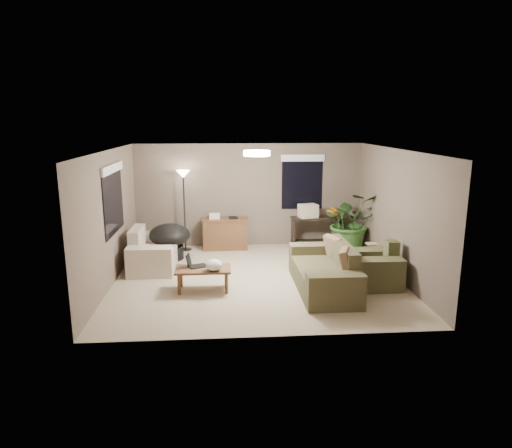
{
  "coord_description": "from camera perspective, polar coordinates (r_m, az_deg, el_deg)",
  "views": [
    {
      "loc": [
        -0.64,
        -8.49,
        3.03
      ],
      "look_at": [
        0.0,
        0.2,
        1.05
      ],
      "focal_mm": 32.0,
      "sensor_mm": 36.0,
      "label": 1
    }
  ],
  "objects": [
    {
      "name": "desk_papers",
      "position": [
        10.9,
        -4.73,
        0.95
      ],
      "size": [
        0.69,
        0.28,
        0.12
      ],
      "color": "silver",
      "rests_on": "desk"
    },
    {
      "name": "cat_scratching_post",
      "position": [
        10.01,
        14.18,
        -3.93
      ],
      "size": [
        0.32,
        0.32,
        0.5
      ],
      "color": "tan",
      "rests_on": "ground"
    },
    {
      "name": "room_shell",
      "position": [
        8.7,
        0.1,
        0.99
      ],
      "size": [
        5.5,
        5.5,
        5.5
      ],
      "color": "tan",
      "rests_on": "ground"
    },
    {
      "name": "houseplant",
      "position": [
        10.94,
        11.72,
        -0.52
      ],
      "size": [
        1.3,
        1.44,
        1.12
      ],
      "primitive_type": "imported",
      "color": "#2D5923",
      "rests_on": "ground"
    },
    {
      "name": "desk",
      "position": [
        11.0,
        -3.87,
        -1.18
      ],
      "size": [
        1.1,
        0.5,
        0.75
      ],
      "color": "brown",
      "rests_on": "ground"
    },
    {
      "name": "window_back",
      "position": [
        11.21,
        5.82,
        6.36
      ],
      "size": [
        1.06,
        0.05,
        1.33
      ],
      "color": "black",
      "rests_on": "room_shell"
    },
    {
      "name": "plastic_bag",
      "position": [
        8.17,
        -5.3,
        -5.12
      ],
      "size": [
        0.36,
        0.34,
        0.21
      ],
      "primitive_type": "ellipsoid",
      "rotation": [
        0.0,
        0.0,
        -0.27
      ],
      "color": "white",
      "rests_on": "coffee_table"
    },
    {
      "name": "ceiling_fixture",
      "position": [
        8.54,
        0.1,
        8.84
      ],
      "size": [
        0.5,
        0.5,
        0.1
      ],
      "primitive_type": "cylinder",
      "color": "white",
      "rests_on": "room_shell"
    },
    {
      "name": "window_left",
      "position": [
        9.12,
        -17.45,
        4.36
      ],
      "size": [
        0.05,
        1.56,
        1.33
      ],
      "color": "black",
      "rests_on": "room_shell"
    },
    {
      "name": "loveseat",
      "position": [
        9.88,
        -12.8,
        -3.59
      ],
      "size": [
        0.9,
        1.6,
        0.85
      ],
      "color": "beige",
      "rests_on": "ground"
    },
    {
      "name": "papasan_chair",
      "position": [
        10.34,
        -10.74,
        -1.8
      ],
      "size": [
        1.03,
        1.03,
        0.8
      ],
      "color": "black",
      "rests_on": "ground"
    },
    {
      "name": "cardboard_box",
      "position": [
        11.04,
        6.52,
        1.64
      ],
      "size": [
        0.49,
        0.41,
        0.32
      ],
      "primitive_type": "cube",
      "rotation": [
        0.0,
        0.0,
        0.25
      ],
      "color": "beige",
      "rests_on": "console_table"
    },
    {
      "name": "armchair",
      "position": [
        8.89,
        14.31,
        -5.51
      ],
      "size": [
        0.95,
        1.0,
        0.85
      ],
      "color": "#4D4E2F",
      "rests_on": "ground"
    },
    {
      "name": "coffee_table",
      "position": [
        8.37,
        -6.64,
        -5.9
      ],
      "size": [
        1.0,
        0.55,
        0.42
      ],
      "color": "brown",
      "rests_on": "ground"
    },
    {
      "name": "throw_pillows",
      "position": [
        8.46,
        10.44,
        -3.76
      ],
      "size": [
        0.39,
        1.4,
        0.47
      ],
      "color": "#8C7251",
      "rests_on": "main_sofa"
    },
    {
      "name": "main_sofa",
      "position": [
        8.51,
        8.67,
        -6.11
      ],
      "size": [
        0.95,
        2.2,
        0.85
      ],
      "color": "#454229",
      "rests_on": "ground"
    },
    {
      "name": "console_table",
      "position": [
        11.19,
        7.72,
        -0.72
      ],
      "size": [
        1.3,
        0.4,
        0.75
      ],
      "color": "black",
      "rests_on": "ground"
    },
    {
      "name": "laptop",
      "position": [
        8.44,
        -7.77,
        -4.92
      ],
      "size": [
        0.41,
        0.35,
        0.24
      ],
      "color": "black",
      "rests_on": "coffee_table"
    },
    {
      "name": "floor_lamp",
      "position": [
        10.78,
        -9.05,
        5.0
      ],
      "size": [
        0.32,
        0.32,
        1.91
      ],
      "color": "black",
      "rests_on": "ground"
    },
    {
      "name": "pumpkin",
      "position": [
        11.18,
        9.54,
        1.46
      ],
      "size": [
        0.32,
        0.32,
        0.24
      ],
      "primitive_type": "ellipsoid",
      "rotation": [
        0.0,
        0.0,
        -0.12
      ],
      "color": "orange",
      "rests_on": "console_table"
    }
  ]
}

